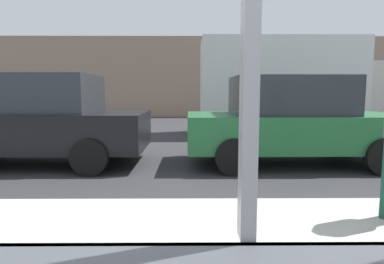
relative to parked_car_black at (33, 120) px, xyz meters
name	(u,v)px	position (x,y,z in m)	size (l,w,h in m)	color
ground_plane	(196,144)	(3.23, 2.48, -0.88)	(60.00, 60.00, 0.00)	#2D2D30
sidewalk_strip	(212,261)	(3.23, -3.92, -0.82)	(16.00, 2.80, 0.12)	#B2ADA3
building_facade_far	(193,77)	(3.23, 12.97, 1.36)	(28.00, 1.20, 4.48)	gray
parked_car_black	(33,120)	(0.00, 0.00, 0.00)	(4.42, 2.01, 1.75)	black
parked_car_green	(292,120)	(5.05, 0.00, -0.02)	(4.14, 1.98, 1.72)	#236B38
box_truck	(299,84)	(6.67, 4.62, 0.79)	(6.81, 2.44, 3.10)	silver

